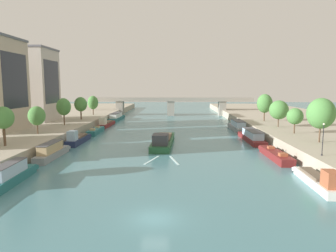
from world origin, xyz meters
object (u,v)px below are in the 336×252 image
at_px(tree_left_by_lamp, 93,103).
at_px(moored_boat_left_far, 52,151).
at_px(moored_boat_right_far, 318,180).
at_px(tree_right_past_mid, 295,116).
at_px(moored_boat_left_near, 12,175).
at_px(moored_boat_right_midway, 275,155).
at_px(tree_left_end_of_row, 81,104).
at_px(moored_boat_right_near, 252,136).
at_px(barge_midriver, 163,141).
at_px(tree_right_second, 279,110).
at_px(tree_left_far, 3,118).
at_px(moored_boat_left_gap_after, 96,131).
at_px(tree_left_past_mid, 37,116).
at_px(tree_right_third, 265,103).
at_px(moored_boat_right_upstream, 237,126).
at_px(lamppost_right_bank, 323,138).
at_px(moored_boat_left_downstream, 78,139).
at_px(tree_right_end_of_row, 321,113).
at_px(moored_boat_left_midway, 106,123).
at_px(tree_left_midway, 64,107).
at_px(moored_boat_left_upstream, 116,117).
at_px(bridge_far, 171,104).

bearing_deg(tree_left_by_lamp, moored_boat_left_far, -82.35).
distance_m(moored_boat_right_far, tree_right_past_mid, 27.82).
height_order(moored_boat_left_near, tree_left_by_lamp, tree_left_by_lamp).
xyz_separation_m(moored_boat_right_midway, tree_left_end_of_row, (-43.92, 36.95, 6.05)).
relative_size(moored_boat_left_near, tree_left_end_of_row, 1.68).
bearing_deg(moored_boat_right_near, barge_midriver, -165.37).
bearing_deg(tree_right_second, tree_left_far, -155.03).
bearing_deg(moored_boat_left_gap_after, tree_left_past_mid, -116.35).
distance_m(tree_left_by_lamp, tree_right_third, 54.64).
bearing_deg(moored_boat_right_upstream, tree_right_third, 17.67).
bearing_deg(tree_right_third, tree_left_end_of_row, 176.76).
relative_size(moored_boat_right_far, moored_boat_right_upstream, 0.81).
xyz_separation_m(moored_boat_right_midway, tree_left_far, (-44.28, -1.92, 6.22)).
bearing_deg(lamppost_right_bank, tree_left_end_of_row, 136.94).
height_order(moored_boat_left_gap_after, tree_left_end_of_row, tree_left_end_of_row).
relative_size(moored_boat_left_near, moored_boat_right_near, 0.70).
xyz_separation_m(barge_midriver, moored_boat_right_midway, (19.12, -10.75, -0.31)).
xyz_separation_m(moored_boat_left_downstream, moored_boat_right_far, (37.51, -26.67, -0.10)).
relative_size(moored_boat_right_far, tree_right_past_mid, 2.17).
height_order(moored_boat_left_far, tree_right_third, tree_right_third).
bearing_deg(moored_boat_right_far, moored_boat_left_far, 160.17).
height_order(moored_boat_left_gap_after, tree_left_past_mid, tree_left_past_mid).
xyz_separation_m(moored_boat_right_far, tree_right_end_of_row, (7.74, 16.57, 6.48)).
relative_size(barge_midriver, moored_boat_left_midway, 1.46).
relative_size(moored_boat_right_near, tree_left_far, 2.42).
xyz_separation_m(barge_midriver, moored_boat_left_near, (-17.67, -24.62, 0.18)).
distance_m(tree_left_midway, tree_left_end_of_row, 12.93).
bearing_deg(tree_left_by_lamp, moored_boat_right_near, -38.42).
distance_m(moored_boat_left_upstream, tree_left_end_of_row, 21.28).
bearing_deg(tree_left_far, moored_boat_right_near, 21.75).
bearing_deg(lamppost_right_bank, moored_boat_left_upstream, 122.81).
height_order(moored_boat_left_upstream, moored_boat_right_midway, moored_boat_left_upstream).
relative_size(barge_midriver, tree_left_past_mid, 3.35).
distance_m(tree_left_past_mid, tree_left_by_lamp, 40.47).
relative_size(tree_left_past_mid, tree_right_second, 0.90).
distance_m(moored_boat_left_upstream, lamppost_right_bank, 76.43).
bearing_deg(moored_boat_left_far, tree_left_end_of_row, 100.10).
height_order(moored_boat_right_midway, moored_boat_right_near, moored_boat_right_near).
bearing_deg(tree_left_past_mid, moored_boat_left_downstream, 16.39).
relative_size(moored_boat_left_near, moored_boat_left_downstream, 0.95).
height_order(moored_boat_right_near, tree_left_past_mid, tree_left_past_mid).
distance_m(moored_boat_left_near, bridge_far, 88.70).
height_order(moored_boat_left_gap_after, tree_right_second, tree_right_second).
xyz_separation_m(moored_boat_right_far, bridge_far, (-18.90, 87.01, 3.87)).
bearing_deg(moored_boat_left_midway, tree_right_second, -20.35).
distance_m(moored_boat_right_far, tree_right_end_of_row, 19.40).
relative_size(moored_boat_left_gap_after, moored_boat_right_midway, 0.91).
distance_m(moored_boat_left_upstream, moored_boat_right_near, 55.36).
height_order(moored_boat_left_near, moored_boat_left_gap_after, moored_boat_left_near).
xyz_separation_m(moored_boat_right_far, tree_left_far, (-44.73, 12.25, 6.02)).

